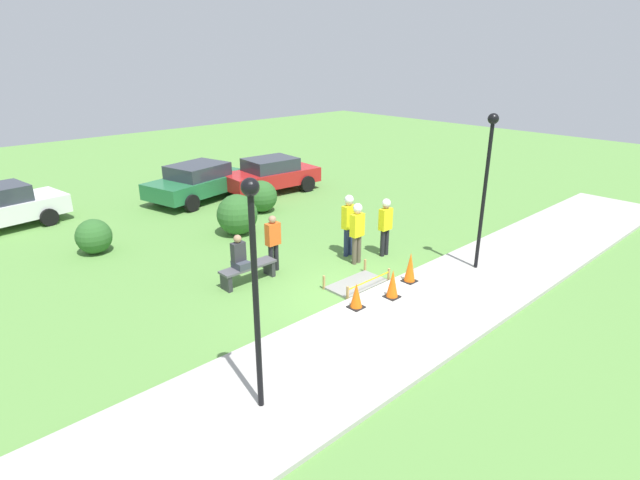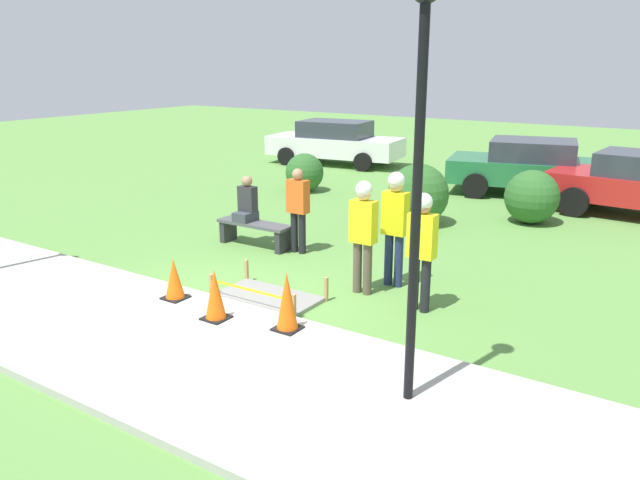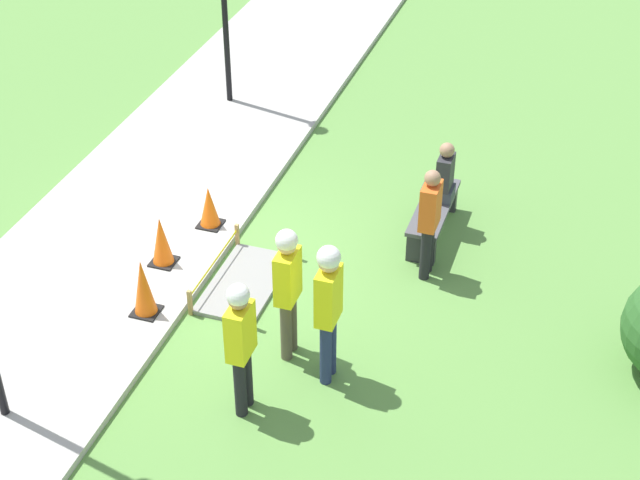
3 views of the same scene
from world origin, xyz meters
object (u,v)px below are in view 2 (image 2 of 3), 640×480
traffic_cone_sidewalk_edge (287,301)px  parked_car_white (335,142)px  parked_car_green (532,166)px  worker_assistant (395,218)px  lamppost_near (419,140)px  worker_trainee (422,242)px  park_bench (255,230)px  traffic_cone_far_patch (215,295)px  traffic_cone_near_patch (174,279)px  worker_supervisor (363,227)px  person_seated_on_bench (247,203)px  bystander_in_orange_shirt (298,206)px

traffic_cone_sidewalk_edge → parked_car_white: (-6.97, 12.34, 0.27)m
traffic_cone_sidewalk_edge → parked_car_green: 10.97m
worker_assistant → lamppost_near: (1.81, -3.22, 1.69)m
worker_trainee → parked_car_white: size_ratio=0.37×
parked_car_green → park_bench: bearing=-124.7°
worker_trainee → lamppost_near: bearing=-67.8°
traffic_cone_far_patch → traffic_cone_sidewalk_edge: size_ratio=0.89×
traffic_cone_near_patch → parked_car_green: bearing=78.5°
traffic_cone_sidewalk_edge → parked_car_white: 14.17m
park_bench → worker_supervisor: 3.31m
traffic_cone_sidewalk_edge → person_seated_on_bench: 4.46m
bystander_in_orange_shirt → parked_car_green: (2.22, 7.81, -0.14)m
park_bench → worker_supervisor: bearing=-19.4°
person_seated_on_bench → worker_trainee: 4.51m
traffic_cone_sidewalk_edge → bystander_in_orange_shirt: bystander_in_orange_shirt is taller
park_bench → person_seated_on_bench: person_seated_on_bench is taller
lamppost_near → parked_car_white: bearing=124.9°
parked_car_green → traffic_cone_sidewalk_edge: bearing=-103.8°
person_seated_on_bench → bystander_in_orange_shirt: 1.18m
bystander_in_orange_shirt → parked_car_green: bystander_in_orange_shirt is taller
worker_assistant → traffic_cone_far_patch: bearing=-115.5°
park_bench → parked_car_green: bearing=68.2°
traffic_cone_sidewalk_edge → worker_assistant: 2.62m
worker_supervisor → lamppost_near: size_ratio=0.43×
traffic_cone_sidewalk_edge → bystander_in_orange_shirt: 3.78m
worker_trainee → worker_supervisor: bearing=171.4°
traffic_cone_near_patch → worker_supervisor: size_ratio=0.35×
park_bench → bystander_in_orange_shirt: 1.12m
person_seated_on_bench → worker_assistant: bearing=-8.7°
worker_assistant → worker_supervisor: bearing=-113.4°
person_seated_on_bench → parked_car_green: parked_car_green is taller
worker_trainee → lamppost_near: 3.22m
traffic_cone_near_patch → lamppost_near: size_ratio=0.15×
bystander_in_orange_shirt → lamppost_near: (4.15, -3.85, 1.92)m
park_bench → worker_trainee: 4.33m
traffic_cone_far_patch → lamppost_near: lamppost_near is taller
traffic_cone_near_patch → parked_car_white: 13.30m
lamppost_near → traffic_cone_near_patch: bearing=170.9°
worker_supervisor → worker_assistant: (0.25, 0.58, 0.06)m
traffic_cone_sidewalk_edge → worker_supervisor: bearing=88.8°
worker_trainee → worker_assistant: bearing=137.4°
traffic_cone_far_patch → worker_trainee: bearing=43.9°
traffic_cone_near_patch → traffic_cone_sidewalk_edge: bearing=0.7°
bystander_in_orange_shirt → parked_car_white: (-4.93, 9.19, -0.14)m
worker_trainee → traffic_cone_near_patch: bearing=-150.2°
person_seated_on_bench → bystander_in_orange_shirt: (1.18, 0.08, 0.08)m
traffic_cone_far_patch → parked_car_green: (1.21, 11.22, 0.32)m
traffic_cone_near_patch → parked_car_white: bearing=111.6°
traffic_cone_near_patch → traffic_cone_sidewalk_edge: size_ratio=0.78×
traffic_cone_far_patch → lamppost_near: 3.96m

